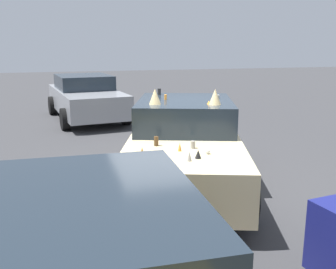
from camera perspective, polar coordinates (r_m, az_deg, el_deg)
ground_plane at (r=6.96m, az=2.40°, el=-7.08°), size 60.00×60.00×0.00m
art_car_decorated at (r=6.78m, az=2.46°, el=-1.19°), size 4.96×3.16×1.71m
parked_sedan_behind_left at (r=12.94m, az=-12.04°, el=5.40°), size 4.62×2.48×1.42m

